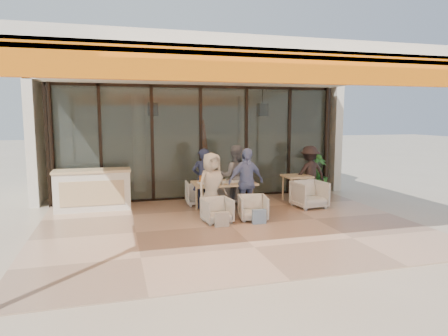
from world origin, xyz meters
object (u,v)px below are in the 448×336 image
at_px(diner_navy, 203,179).
at_px(side_chair, 309,193).
at_px(chair_far_left, 199,192).
at_px(potted_palm, 316,173).
at_px(chair_near_right, 253,207).
at_px(standing_woman, 309,173).
at_px(diner_periwinkle, 246,182).
at_px(dining_table, 224,184).
at_px(side_table, 297,179).
at_px(chair_near_left, 217,209).
at_px(diner_grey, 235,176).
at_px(chair_far_right, 229,190).
at_px(diner_cream, 212,185).
at_px(host_counter, 93,190).

height_order(diner_navy, side_chair, diner_navy).
distance_m(chair_far_left, potted_palm, 3.69).
bearing_deg(chair_near_right, standing_woman, 45.59).
bearing_deg(diner_periwinkle, side_chair, -5.17).
distance_m(dining_table, side_table, 2.30).
distance_m(chair_near_left, diner_grey, 1.71).
bearing_deg(chair_near_right, chair_far_right, 99.29).
bearing_deg(diner_navy, diner_grey, 178.42).
xyz_separation_m(chair_far_left, standing_woman, (3.11, -0.23, 0.41)).
height_order(chair_near_left, diner_cream, diner_cream).
bearing_deg(chair_far_right, chair_far_left, 16.42).
bearing_deg(chair_far_left, standing_woman, 179.64).
relative_size(chair_near_right, side_chair, 0.82).
height_order(chair_far_right, diner_navy, diner_navy).
height_order(diner_grey, side_table, diner_grey).
bearing_deg(chair_far_left, diner_cream, 93.92).
relative_size(dining_table, chair_far_right, 2.19).
xyz_separation_m(chair_far_left, chair_near_left, (0.00, -1.90, -0.05)).
relative_size(diner_navy, diner_periwinkle, 0.96).
height_order(chair_far_right, potted_palm, potted_palm).
relative_size(chair_far_left, chair_near_left, 1.15).
distance_m(host_counter, chair_near_left, 3.33).
xyz_separation_m(chair_far_left, chair_far_right, (0.84, 0.00, -0.01)).
bearing_deg(diner_periwinkle, standing_woman, 13.95).
height_order(diner_cream, potted_palm, diner_cream).
height_order(chair_far_left, diner_navy, diner_navy).
bearing_deg(diner_periwinkle, dining_table, 119.77).
bearing_deg(host_counter, diner_periwinkle, -22.24).
distance_m(chair_far_left, chair_near_right, 2.08).
height_order(chair_near_right, potted_palm, potted_palm).
relative_size(chair_near_right, side_table, 0.85).
distance_m(chair_near_right, diner_navy, 1.70).
bearing_deg(potted_palm, chair_near_left, -147.82).
bearing_deg(chair_near_left, dining_table, 60.18).
relative_size(diner_navy, side_chair, 1.99).
distance_m(chair_near_right, diner_cream, 1.07).
relative_size(chair_near_right, potted_palm, 0.48).
height_order(chair_far_right, side_chair, side_chair).
bearing_deg(side_chair, host_counter, 161.53).
bearing_deg(host_counter, diner_grey, -8.77).
height_order(diner_navy, diner_periwinkle, diner_periwinkle).
bearing_deg(standing_woman, diner_periwinkle, 21.44).
height_order(diner_navy, diner_grey, diner_grey).
xyz_separation_m(chair_far_right, diner_cream, (-0.84, -1.40, 0.42)).
bearing_deg(chair_far_left, diner_grey, 153.16).
distance_m(diner_periwinkle, standing_woman, 2.55).
relative_size(diner_grey, side_chair, 2.07).
bearing_deg(chair_far_left, chair_near_right, 117.77).
distance_m(chair_far_right, potted_palm, 2.87).
height_order(diner_navy, diner_cream, diner_navy).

